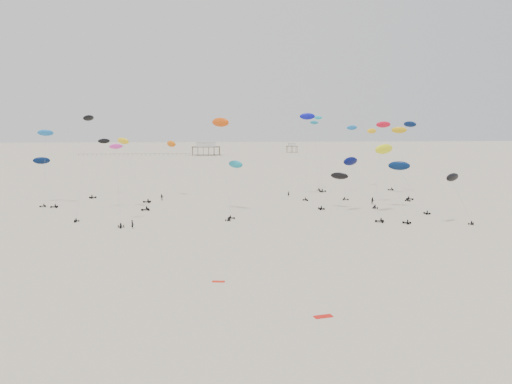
{
  "coord_description": "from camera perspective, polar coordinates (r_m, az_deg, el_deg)",
  "views": [
    {
      "loc": [
        -11.6,
        -22.95,
        21.89
      ],
      "look_at": [
        0.0,
        88.0,
        7.0
      ],
      "focal_mm": 35.0,
      "sensor_mm": 36.0,
      "label": 1
    }
  ],
  "objects": [
    {
      "name": "rig_6",
      "position": [
        160.9,
        16.18,
        5.71
      ],
      "size": [
        5.1,
        15.5,
        23.07
      ],
      "rotation": [
        0.0,
        0.0,
        3.51
      ],
      "color": "black",
      "rests_on": "ground"
    },
    {
      "name": "ground_plane",
      "position": [
        224.33,
        -2.98,
        1.99
      ],
      "size": [
        900.0,
        900.0,
        0.0
      ],
      "primitive_type": "plane",
      "color": "beige"
    },
    {
      "name": "rig_4",
      "position": [
        164.69,
        17.17,
        5.57
      ],
      "size": [
        8.46,
        17.67,
        25.48
      ],
      "rotation": [
        0.0,
        0.0,
        4.01
      ],
      "color": "black",
      "rests_on": "ground"
    },
    {
      "name": "spectator_0",
      "position": [
        110.45,
        -13.93,
        -4.06
      ],
      "size": [
        0.93,
        0.93,
        2.14
      ],
      "primitive_type": "imported",
      "rotation": [
        0.0,
        0.0,
        2.36
      ],
      "color": "black",
      "rests_on": "ground"
    },
    {
      "name": "rig_19",
      "position": [
        129.97,
        -18.9,
        5.51
      ],
      "size": [
        3.21,
        17.3,
        26.77
      ],
      "rotation": [
        0.0,
        0.0,
        3.01
      ],
      "color": "black",
      "rests_on": "ground"
    },
    {
      "name": "spectator_2",
      "position": [
        149.57,
        -10.71,
        -0.95
      ],
      "size": [
        1.45,
        1.13,
        2.17
      ],
      "primitive_type": "imported",
      "rotation": [
        0.0,
        0.0,
        5.89
      ],
      "color": "black",
      "rests_on": "ground"
    },
    {
      "name": "rig_0",
      "position": [
        153.69,
        5.86,
        7.06
      ],
      "size": [
        5.51,
        11.82,
        26.19
      ],
      "rotation": [
        0.0,
        0.0,
        3.57
      ],
      "color": "black",
      "rests_on": "ground"
    },
    {
      "name": "rig_2",
      "position": [
        179.55,
        13.65,
        5.1
      ],
      "size": [
        7.5,
        11.23,
        21.55
      ],
      "rotation": [
        0.0,
        0.0,
        1.37
      ],
      "color": "black",
      "rests_on": "ground"
    },
    {
      "name": "grounded_kite_a",
      "position": [
        59.79,
        7.68,
        -13.95
      ],
      "size": [
        2.33,
        1.32,
        0.08
      ],
      "primitive_type": "cube",
      "rotation": [
        0.0,
        0.0,
        0.2
      ],
      "color": "red",
      "rests_on": "ground"
    },
    {
      "name": "rig_10",
      "position": [
        125.07,
        11.32,
        2.3
      ],
      "size": [
        7.06,
        16.6,
        17.91
      ],
      "rotation": [
        0.0,
        0.0,
        1.13
      ],
      "color": "black",
      "rests_on": "ground"
    },
    {
      "name": "rig_12",
      "position": [
        133.35,
        -14.28,
        3.63
      ],
      "size": [
        9.19,
        5.97,
        19.07
      ],
      "rotation": [
        0.0,
        0.0,
        1.87
      ],
      "color": "black",
      "rests_on": "ground"
    },
    {
      "name": "rig_1",
      "position": [
        171.93,
        6.86,
        5.13
      ],
      "size": [
        3.55,
        7.23,
        23.7
      ],
      "rotation": [
        0.0,
        0.0,
        5.79
      ],
      "color": "black",
      "rests_on": "ground"
    },
    {
      "name": "rig_14",
      "position": [
        123.55,
        -3.97,
        6.93
      ],
      "size": [
        5.5,
        11.55,
        24.22
      ],
      "rotation": [
        0.0,
        0.0,
        4.55
      ],
      "color": "black",
      "rests_on": "ground"
    },
    {
      "name": "rig_8",
      "position": [
        125.78,
        14.64,
        4.05
      ],
      "size": [
        6.51,
        16.78,
        19.52
      ],
      "rotation": [
        0.0,
        0.0,
        0.72
      ],
      "color": "black",
      "rests_on": "ground"
    },
    {
      "name": "rig_11",
      "position": [
        166.54,
        7.44,
        3.25
      ],
      "size": [
        3.89,
        5.15,
        25.15
      ],
      "rotation": [
        0.0,
        0.0,
        4.98
      ],
      "color": "black",
      "rests_on": "ground"
    },
    {
      "name": "spectator_1",
      "position": [
        143.49,
        13.17,
        -1.37
      ],
      "size": [
        1.22,
        0.84,
        2.31
      ],
      "primitive_type": "imported",
      "rotation": [
        0.0,
        0.0,
        6.11
      ],
      "color": "black",
      "rests_on": "ground"
    },
    {
      "name": "pavilion_main",
      "position": [
        373.38,
        -5.74,
        4.85
      ],
      "size": [
        21.0,
        13.0,
        9.8
      ],
      "color": "brown",
      "rests_on": "ground"
    },
    {
      "name": "pier_fence",
      "position": [
        376.94,
        -13.68,
        4.18
      ],
      "size": [
        80.2,
        0.2,
        1.5
      ],
      "color": "black",
      "rests_on": "ground"
    },
    {
      "name": "rig_9",
      "position": [
        152.3,
        -10.38,
        3.73
      ],
      "size": [
        9.57,
        14.9,
        19.84
      ],
      "rotation": [
        0.0,
        0.0,
        1.41
      ],
      "color": "black",
      "rests_on": "ground"
    },
    {
      "name": "rig_3",
      "position": [
        113.51,
        -15.48,
        0.84
      ],
      "size": [
        3.8,
        8.34,
        18.03
      ],
      "rotation": [
        0.0,
        0.0,
        3.19
      ],
      "color": "black",
      "rests_on": "ground"
    },
    {
      "name": "rig_7",
      "position": [
        159.02,
        10.7,
        5.0
      ],
      "size": [
        8.68,
        16.08,
        25.1
      ],
      "rotation": [
        0.0,
        0.0,
        4.27
      ],
      "color": "black",
      "rests_on": "ground"
    },
    {
      "name": "rig_16",
      "position": [
        118.76,
        21.83,
        0.84
      ],
      "size": [
        7.85,
        3.83,
        11.65
      ],
      "rotation": [
        0.0,
        0.0,
        5.4
      ],
      "color": "black",
      "rests_on": "ground"
    },
    {
      "name": "grounded_kite_b",
      "position": [
        71.72,
        -4.31,
        -10.19
      ],
      "size": [
        1.88,
        0.93,
        0.07
      ],
      "primitive_type": "cube",
      "rotation": [
        0.0,
        0.0,
        -0.13
      ],
      "color": "red",
      "rests_on": "ground"
    },
    {
      "name": "pavilion_small",
      "position": [
        409.68,
        4.12,
        5.01
      ],
      "size": [
        9.0,
        7.0,
        8.0
      ],
      "color": "brown",
      "rests_on": "ground"
    },
    {
      "name": "rig_13",
      "position": [
        147.1,
        -22.97,
        5.04
      ],
      "size": [
        4.71,
        4.78,
        21.06
      ],
      "rotation": [
        0.0,
        0.0,
        1.87
      ],
      "color": "black",
      "rests_on": "ground"
    },
    {
      "name": "rig_20",
      "position": [
        161.1,
        -17.46,
        3.17
      ],
      "size": [
        6.03,
        8.82,
        18.03
      ],
      "rotation": [
        0.0,
        0.0,
        5.35
      ],
      "color": "black",
      "rests_on": "ground"
    },
    {
      "name": "rig_17",
      "position": [
        151.5,
        -23.05,
        2.35
      ],
      "size": [
        9.04,
        11.22,
        15.18
      ],
      "rotation": [
        0.0,
        0.0,
        1.64
      ],
      "color": "black",
      "rests_on": "ground"
    },
    {
      "name": "rig_5",
      "position": [
        125.64,
        -2.46,
        2.29
      ],
      "size": [
        5.6,
        16.54,
        17.33
      ],
      "rotation": [
        0.0,
        0.0,
        5.9
      ],
      "color": "black",
      "rests_on": "ground"
    },
    {
      "name": "rig_18",
      "position": [
        133.22,
        9.12,
        1.15
      ],
      "size": [
        8.93,
        5.21,
        10.14
      ],
      "rotation": [
        0.0,
        0.0,
        0.41
      ],
      "color": "black",
      "rests_on": "ground"
    },
    {
      "name": "rig_21",
      "position": [
        139.73,
        14.08,
        4.88
      ],
      "size": [
        6.92,
        8.45,
        23.23
      ],
      "rotation": [
        0.0,
        0.0,
        6.17
      ],
      "color": "black",
      "rests_on": "ground"
    },
    {
      "name": "spectator_3",
      "position": [
        155.43,
        3.74,
        -0.51
      ],
      "size": [
        0.84,
        0.78,
        1.91
      ],
      "primitive_type": "imported",
      "rotation": [
        0.0,
        0.0,
        2.57
      ],
      "color": "black",
      "rests_on": "ground"
    },
    {
      "name": "rig_15",
      "position": [
        137.38,
        16.32,
        2.41
      ],
      "size": [
        7.12,
        13.88,
        14.74
      ],
      "rotation": [
        0.0,
        0.0,
        0.36
      ],
      "color": "black",
      "rests_on": "ground"
    }
  ]
}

